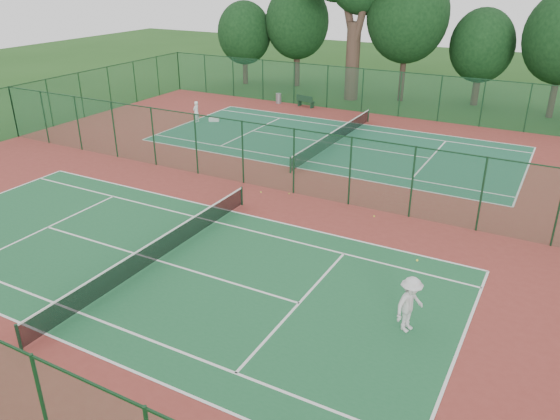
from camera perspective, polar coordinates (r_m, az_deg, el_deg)
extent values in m
plane|color=#1F4A17|center=(29.25, -1.27, 2.33)|extent=(120.00, 120.00, 0.00)
cube|color=maroon|center=(29.25, -1.27, 2.34)|extent=(40.00, 36.00, 0.01)
cube|color=#1D5E34|center=(22.65, -12.68, -5.17)|extent=(23.77, 10.97, 0.01)
cube|color=#1E5F42|center=(36.88, 5.73, 6.92)|extent=(23.77, 10.97, 0.01)
cube|color=#194B32|center=(44.63, 10.50, 11.98)|extent=(40.00, 0.02, 3.50)
cube|color=#13351C|center=(44.31, 10.67, 14.14)|extent=(40.00, 0.05, 0.05)
cube|color=#1B5134|center=(41.98, -26.08, 9.19)|extent=(0.02, 36.00, 3.50)
cube|color=#163E1D|center=(41.64, -26.51, 11.44)|extent=(0.05, 36.00, 0.05)
cube|color=#184A2C|center=(28.65, -1.30, 5.58)|extent=(40.00, 0.02, 3.50)
cube|color=#14371E|center=(28.15, -1.33, 8.88)|extent=(40.00, 0.05, 0.05)
cylinder|color=#143822|center=(18.91, -25.64, -11.94)|extent=(0.10, 0.10, 0.97)
cylinder|color=#143822|center=(27.01, -4.01, 1.47)|extent=(0.10, 0.10, 0.97)
cube|color=black|center=(22.42, -12.78, -4.12)|extent=(0.02, 12.80, 0.85)
cube|color=white|center=(22.22, -12.89, -3.13)|extent=(0.04, 12.80, 0.06)
cylinder|color=#163E22|center=(31.22, 1.10, 4.72)|extent=(0.10, 0.10, 0.97)
cylinder|color=#163E22|center=(42.51, 9.22, 9.72)|extent=(0.10, 0.10, 0.97)
cube|color=black|center=(36.74, 5.76, 7.62)|extent=(0.02, 12.80, 0.85)
cube|color=white|center=(36.62, 5.79, 8.27)|extent=(0.04, 12.80, 0.06)
imported|color=silver|center=(18.17, 13.42, -9.57)|extent=(1.13, 1.43, 1.95)
imported|color=white|center=(42.23, -8.76, 10.12)|extent=(0.40, 0.59, 1.59)
cylinder|color=gray|center=(47.90, -0.15, 11.59)|extent=(0.55, 0.55, 0.85)
cube|color=black|center=(47.06, 2.07, 11.11)|extent=(0.16, 0.44, 0.48)
cube|color=black|center=(46.32, 3.37, 10.88)|extent=(0.16, 0.44, 0.48)
cube|color=black|center=(46.63, 2.72, 11.31)|extent=(1.67, 0.73, 0.05)
cube|color=black|center=(46.40, 2.56, 11.57)|extent=(1.60, 0.34, 0.48)
cube|color=silver|center=(42.40, -6.91, 9.35)|extent=(0.82, 0.57, 0.29)
sphere|color=#C8ED37|center=(28.60, -2.01, 1.88)|extent=(0.07, 0.07, 0.07)
sphere|color=#DBEE37|center=(26.19, 9.81, -0.64)|extent=(0.08, 0.08, 0.08)
sphere|color=#A9C92E|center=(28.39, 0.95, 1.72)|extent=(0.06, 0.06, 0.06)
cylinder|color=#3B2820|center=(49.40, 7.59, 15.13)|extent=(1.20, 1.20, 6.56)
cylinder|color=#3B2820|center=(49.55, 6.94, 20.92)|extent=(2.22, 0.66, 6.52)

